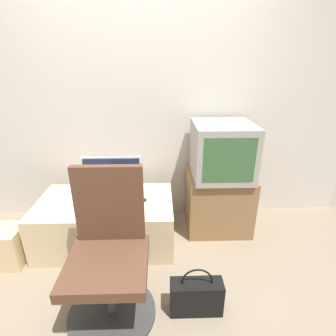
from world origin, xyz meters
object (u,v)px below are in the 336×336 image
(keyboard, at_px, (115,202))
(office_chair, at_px, (109,260))
(mouse, at_px, (143,200))
(cardboard_box_lower, at_px, (6,246))
(main_monitor, at_px, (113,178))
(crt_tv, at_px, (222,150))
(handbag, at_px, (196,296))

(keyboard, height_order, office_chair, office_chair)
(mouse, relative_size, office_chair, 0.06)
(keyboard, relative_size, cardboard_box_lower, 1.11)
(mouse, height_order, cardboard_box_lower, mouse)
(main_monitor, relative_size, office_chair, 0.52)
(crt_tv, height_order, handbag, crt_tv)
(mouse, bearing_deg, handbag, -63.00)
(mouse, bearing_deg, cardboard_box_lower, -168.02)
(mouse, xyz_separation_m, office_chair, (-0.18, -0.72, -0.04))
(cardboard_box_lower, bearing_deg, main_monitor, 21.63)
(keyboard, bearing_deg, crt_tv, 14.39)
(main_monitor, height_order, crt_tv, crt_tv)
(mouse, bearing_deg, crt_tv, 17.07)
(main_monitor, xyz_separation_m, handbag, (0.67, -0.87, -0.50))
(office_chair, bearing_deg, main_monitor, 96.64)
(crt_tv, bearing_deg, handbag, -109.03)
(keyboard, bearing_deg, office_chair, -84.36)
(main_monitor, distance_m, mouse, 0.34)
(main_monitor, height_order, handbag, main_monitor)
(cardboard_box_lower, bearing_deg, crt_tv, 13.99)
(main_monitor, height_order, office_chair, office_chair)
(keyboard, xyz_separation_m, handbag, (0.65, -0.74, -0.32))
(keyboard, distance_m, office_chair, 0.69)
(keyboard, xyz_separation_m, crt_tv, (0.99, 0.25, 0.39))
(crt_tv, xyz_separation_m, office_chair, (-0.92, -0.94, -0.43))
(keyboard, bearing_deg, handbag, -49.00)
(cardboard_box_lower, relative_size, handbag, 0.90)
(mouse, distance_m, cardboard_box_lower, 1.22)
(office_chair, height_order, cardboard_box_lower, office_chair)
(office_chair, height_order, handbag, office_chair)
(crt_tv, distance_m, office_chair, 1.39)
(main_monitor, distance_m, keyboard, 0.22)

